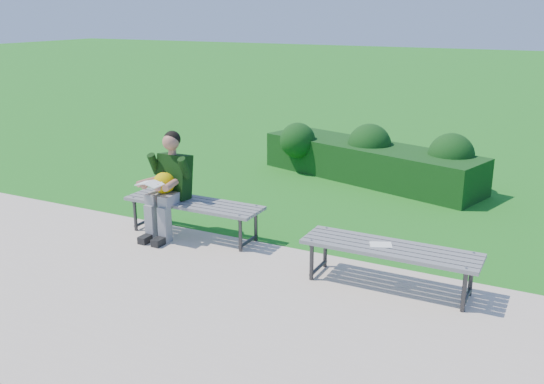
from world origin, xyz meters
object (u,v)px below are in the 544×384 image
at_px(bench_left, 194,206).
at_px(paper_sheet, 381,245).
at_px(bench_right, 390,252).
at_px(seated_boy, 168,182).
at_px(hedge, 373,158).

xyz_separation_m(bench_left, paper_sheet, (2.52, -0.34, 0.06)).
bearing_deg(paper_sheet, bench_left, 172.29).
height_order(bench_right, paper_sheet, bench_right).
xyz_separation_m(bench_right, seated_boy, (-2.92, 0.24, 0.30)).
height_order(hedge, bench_left, hedge).
bearing_deg(bench_left, seated_boy, -161.85).
relative_size(bench_right, seated_boy, 1.37).
distance_m(bench_right, seated_boy, 2.94).
xyz_separation_m(hedge, bench_right, (1.45, -3.92, 0.03)).
bearing_deg(seated_boy, bench_right, -4.75).
height_order(seated_boy, paper_sheet, seated_boy).
xyz_separation_m(seated_boy, paper_sheet, (2.82, -0.24, -0.24)).
xyz_separation_m(hedge, seated_boy, (-1.47, -3.68, 0.33)).
relative_size(bench_left, paper_sheet, 6.82).
bearing_deg(hedge, bench_right, -69.75).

